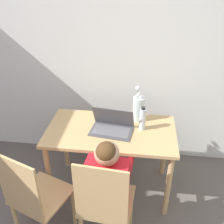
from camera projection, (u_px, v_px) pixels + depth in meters
wall_back at (104, 53)px, 2.72m from camera, size 6.40×0.05×2.50m
dining_table at (111, 139)px, 2.47m from camera, size 1.19×0.65×0.73m
chair_occupied at (105, 204)px, 1.98m from camera, size 0.43×0.43×0.95m
chair_spare at (35, 198)px, 2.04m from camera, size 0.52×0.52×0.95m
person_seated at (109, 177)px, 2.01m from camera, size 0.36×0.45×1.02m
laptop at (112, 125)px, 2.39m from camera, size 0.41×0.29×0.22m
flower_vase at (139, 108)px, 2.51m from camera, size 0.11×0.11×0.35m
water_bottle at (142, 119)px, 2.38m from camera, size 0.06×0.06×0.23m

